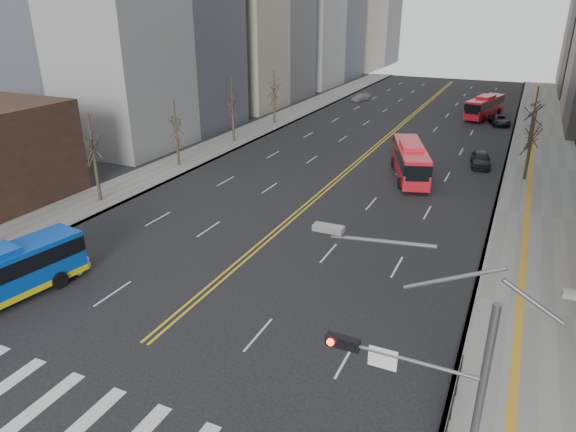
# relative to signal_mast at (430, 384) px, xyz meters

# --- Properties ---
(ground) EXTENTS (220.00, 220.00, 0.00)m
(ground) POSITION_rel_signal_mast_xyz_m (-13.77, -2.00, -4.86)
(ground) COLOR black
(sidewalk_right) EXTENTS (7.00, 130.00, 0.15)m
(sidewalk_right) POSITION_rel_signal_mast_xyz_m (3.73, 43.00, -4.78)
(sidewalk_right) COLOR gray
(sidewalk_right) RESTS_ON ground
(sidewalk_left) EXTENTS (5.00, 130.00, 0.15)m
(sidewalk_left) POSITION_rel_signal_mast_xyz_m (-30.27, 43.00, -4.78)
(sidewalk_left) COLOR gray
(sidewalk_left) RESTS_ON ground
(crosswalk) EXTENTS (26.70, 4.00, 0.01)m
(crosswalk) POSITION_rel_signal_mast_xyz_m (-13.77, -2.00, -4.85)
(crosswalk) COLOR silver
(crosswalk) RESTS_ON ground
(centerline) EXTENTS (0.55, 100.00, 0.01)m
(centerline) POSITION_rel_signal_mast_xyz_m (-13.77, 53.00, -4.85)
(centerline) COLOR gold
(centerline) RESTS_ON ground
(signal_mast) EXTENTS (5.37, 0.37, 9.39)m
(signal_mast) POSITION_rel_signal_mast_xyz_m (0.00, 0.00, 0.00)
(signal_mast) COLOR slate
(signal_mast) RESTS_ON ground
(pedestrian_railing) EXTENTS (0.06, 6.06, 1.02)m
(pedestrian_railing) POSITION_rel_signal_mast_xyz_m (0.53, 4.00, -4.03)
(pedestrian_railing) COLOR black
(pedestrian_railing) RESTS_ON sidewalk_right
(street_trees) EXTENTS (35.20, 47.20, 7.60)m
(street_trees) POSITION_rel_signal_mast_xyz_m (-20.94, 32.55, 0.02)
(street_trees) COLOR black
(street_trees) RESTS_ON ground
(red_bus_near) EXTENTS (5.68, 10.59, 3.31)m
(red_bus_near) POSITION_rel_signal_mast_xyz_m (-7.79, 34.27, -3.01)
(red_bus_near) COLOR red
(red_bus_near) RESTS_ON ground
(red_bus_far) EXTENTS (4.69, 10.16, 3.17)m
(red_bus_far) POSITION_rel_signal_mast_xyz_m (-4.08, 66.42, -3.08)
(red_bus_far) COLOR red
(red_bus_far) RESTS_ON ground
(car_white) EXTENTS (2.55, 4.17, 1.30)m
(car_white) POSITION_rel_signal_mast_xyz_m (-22.83, 5.92, -4.21)
(car_white) COLOR silver
(car_white) RESTS_ON ground
(car_dark_mid) EXTENTS (2.42, 4.73, 1.54)m
(car_dark_mid) POSITION_rel_signal_mast_xyz_m (-2.00, 40.93, -4.09)
(car_dark_mid) COLOR black
(car_dark_mid) RESTS_ON ground
(car_silver) EXTENTS (3.13, 4.49, 1.21)m
(car_silver) POSITION_rel_signal_mast_xyz_m (-24.47, 72.51, -4.25)
(car_silver) COLOR #97969B
(car_silver) RESTS_ON ground
(car_dark_far) EXTENTS (3.48, 5.21, 1.33)m
(car_dark_far) POSITION_rel_signal_mast_xyz_m (-1.67, 62.36, -4.19)
(car_dark_far) COLOR black
(car_dark_far) RESTS_ON ground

